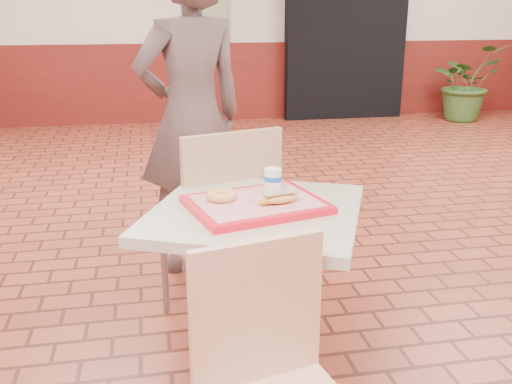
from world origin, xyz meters
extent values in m
cube|color=brown|center=(0.00, 0.00, 0.00)|extent=(8.00, 10.00, 0.01)
cube|color=beige|center=(0.00, 5.00, 1.50)|extent=(8.00, 0.01, 3.00)
cube|color=#5E1812|center=(0.00, 4.98, 0.50)|extent=(8.00, 0.04, 1.00)
cube|color=black|center=(1.20, 4.88, 1.10)|extent=(1.60, 0.22, 2.20)
cube|color=#BAB495|center=(-1.05, -0.63, 0.74)|extent=(0.72, 0.72, 0.04)
cylinder|color=gray|center=(-1.05, -0.63, 0.36)|extent=(0.08, 0.08, 0.72)
cylinder|color=gray|center=(-1.05, -0.63, 0.01)|extent=(0.52, 0.52, 0.03)
cube|color=#E8B08B|center=(-1.14, -1.13, 0.63)|extent=(0.39, 0.11, 0.43)
cube|color=tan|center=(-1.14, -0.09, 0.45)|extent=(0.55, 0.55, 0.04)
cube|color=tan|center=(-1.08, -0.28, 0.72)|extent=(0.43, 0.16, 0.48)
cylinder|color=gray|center=(-1.01, 0.15, 0.22)|extent=(0.03, 0.03, 0.43)
cylinder|color=gray|center=(-1.37, 0.04, 0.22)|extent=(0.03, 0.03, 0.43)
cylinder|color=gray|center=(-0.90, -0.21, 0.22)|extent=(0.03, 0.03, 0.43)
cylinder|color=gray|center=(-1.26, -0.32, 0.22)|extent=(0.03, 0.03, 0.43)
imported|color=brown|center=(-1.18, 0.57, 0.87)|extent=(0.73, 0.60, 1.73)
cube|color=red|center=(-1.05, -0.63, 0.77)|extent=(0.46, 0.36, 0.03)
cube|color=#E18585|center=(-1.05, -0.63, 0.78)|extent=(0.41, 0.30, 0.00)
torus|color=#E0A751|center=(-1.17, -0.60, 0.80)|extent=(0.13, 0.13, 0.03)
ellipsoid|color=gold|center=(-0.97, -0.67, 0.80)|extent=(0.15, 0.10, 0.04)
cube|color=white|center=(-0.97, -0.67, 0.82)|extent=(0.13, 0.08, 0.01)
ellipsoid|color=#C47E1B|center=(-1.03, -0.68, 0.79)|extent=(0.03, 0.03, 0.02)
cylinder|color=white|center=(-0.96, -0.52, 0.82)|extent=(0.06, 0.06, 0.08)
cylinder|color=blue|center=(-0.96, -0.52, 0.83)|extent=(0.07, 0.07, 0.02)
imported|color=#325A24|center=(2.72, 4.40, 0.49)|extent=(1.07, 0.98, 0.99)
camera|label=1|loc=(-1.41, -2.50, 1.44)|focal=40.00mm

